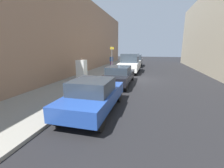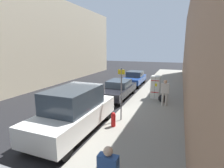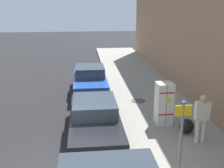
% 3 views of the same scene
% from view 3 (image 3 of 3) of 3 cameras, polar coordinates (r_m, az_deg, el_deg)
% --- Properties ---
extents(sidewalk_slab, '(3.76, 44.00, 0.12)m').
position_cam_3_polar(sidewalk_slab, '(9.41, 16.47, -15.37)').
color(sidewalk_slab, gray).
rests_on(sidewalk_slab, ground).
extents(discarded_refrigerator, '(0.65, 0.65, 1.72)m').
position_cam_3_polar(discarded_refrigerator, '(11.42, 10.51, -3.93)').
color(discarded_refrigerator, silver).
rests_on(discarded_refrigerator, sidewalk_slab).
extents(manhole_cover, '(0.70, 0.70, 0.02)m').
position_cam_3_polar(manhole_cover, '(14.08, 5.36, -3.42)').
color(manhole_cover, '#47443F').
rests_on(manhole_cover, sidewalk_slab).
extents(street_sign_post, '(0.36, 0.07, 2.80)m').
position_cam_3_polar(street_sign_post, '(6.56, 13.61, -13.70)').
color(street_sign_post, slate).
rests_on(street_sign_post, sidewalk_slab).
extents(trash_bag, '(0.55, 0.55, 0.55)m').
position_cam_3_polar(trash_bag, '(11.04, 14.90, -8.26)').
color(trash_bag, black).
rests_on(trash_bag, sidewalk_slab).
extents(pedestrian_walking_far, '(0.51, 0.24, 1.77)m').
position_cam_3_polar(pedestrian_walking_far, '(10.16, 17.81, -6.07)').
color(pedestrian_walking_far, beige).
rests_on(pedestrian_walking_far, sidewalk_slab).
extents(parked_hatchback_blue, '(1.77, 4.17, 1.46)m').
position_cam_3_polar(parked_hatchback_blue, '(15.54, -4.47, 0.92)').
color(parked_hatchback_blue, '#23479E').
rests_on(parked_hatchback_blue, ground).
extents(parked_sedan_dark, '(1.81, 4.75, 1.39)m').
position_cam_3_polar(parked_sedan_dark, '(10.55, -3.53, -6.96)').
color(parked_sedan_dark, black).
rests_on(parked_sedan_dark, ground).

